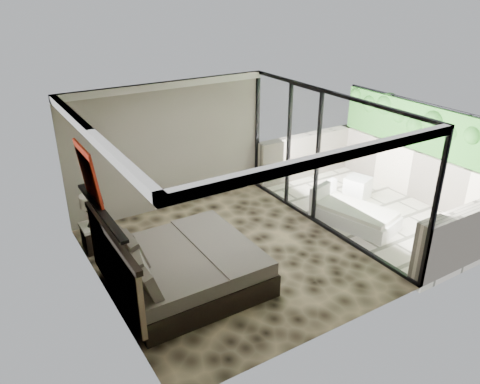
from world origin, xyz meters
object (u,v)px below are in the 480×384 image
table_lamp (90,206)px  lounger (352,214)px  nightstand (96,237)px  ottoman (357,188)px  bed (180,267)px

table_lamp → lounger: size_ratio=0.33×
nightstand → table_lamp: (-0.03, -0.02, 0.67)m
ottoman → lounger: bearing=-139.0°
lounger → table_lamp: bearing=145.1°
bed → table_lamp: size_ratio=3.79×
lounger → nightstand: bearing=144.7°
bed → nightstand: bed is taller
bed → ottoman: size_ratio=4.63×
table_lamp → lounger: (4.88, -1.77, -0.71)m
bed → ottoman: bed is taller
ottoman → lounger: (-0.98, -0.85, -0.04)m
nightstand → lounger: size_ratio=0.26×
table_lamp → nightstand: bearing=37.5°
bed → table_lamp: bed is taller
nightstand → ottoman: 5.90m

